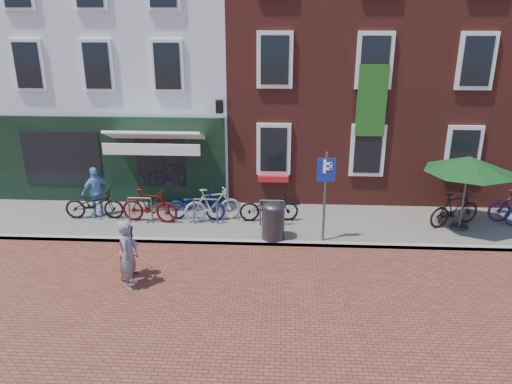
# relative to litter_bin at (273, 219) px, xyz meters

# --- Properties ---
(ground) EXTENTS (80.00, 80.00, 0.00)m
(ground) POSITION_rel_litter_bin_xyz_m (-0.56, -0.30, -0.71)
(ground) COLOR brown
(sidewalk) EXTENTS (24.00, 3.00, 0.10)m
(sidewalk) POSITION_rel_litter_bin_xyz_m (0.44, 1.20, -0.66)
(sidewalk) COLOR slate
(sidewalk) RESTS_ON ground
(building_stucco) EXTENTS (8.00, 8.00, 9.00)m
(building_stucco) POSITION_rel_litter_bin_xyz_m (-5.56, 6.70, 3.79)
(building_stucco) COLOR silver
(building_stucco) RESTS_ON ground
(building_brick_mid) EXTENTS (6.00, 8.00, 10.00)m
(building_brick_mid) POSITION_rel_litter_bin_xyz_m (1.44, 6.70, 4.29)
(building_brick_mid) COLOR maroon
(building_brick_mid) RESTS_ON ground
(building_brick_right) EXTENTS (6.00, 8.00, 10.00)m
(building_brick_right) POSITION_rel_litter_bin_xyz_m (7.44, 6.70, 4.29)
(building_brick_right) COLOR maroon
(building_brick_right) RESTS_ON ground
(litter_bin) EXTENTS (0.64, 0.64, 1.18)m
(litter_bin) POSITION_rel_litter_bin_xyz_m (0.00, 0.00, 0.00)
(litter_bin) COLOR #323235
(litter_bin) RESTS_ON sidewalk
(parking_sign) EXTENTS (0.50, 0.08, 2.59)m
(parking_sign) POSITION_rel_litter_bin_xyz_m (1.41, -0.06, 1.09)
(parking_sign) COLOR #4C4C4F
(parking_sign) RESTS_ON sidewalk
(parasol) EXTENTS (2.51, 2.51, 2.33)m
(parasol) POSITION_rel_litter_bin_xyz_m (5.55, 1.00, 1.48)
(parasol) COLOR #4C4C4F
(parasol) RESTS_ON sidewalk
(woman) EXTENTS (0.43, 0.64, 1.71)m
(woman) POSITION_rel_litter_bin_xyz_m (-3.35, -2.64, 0.15)
(woman) COLOR gray
(woman) RESTS_ON ground
(boy) EXTENTS (0.66, 0.78, 1.42)m
(boy) POSITION_rel_litter_bin_xyz_m (-3.46, -2.18, 0.00)
(boy) COLOR #9D3750
(boy) RESTS_ON ground
(cafe_person) EXTENTS (0.95, 0.90, 1.59)m
(cafe_person) POSITION_rel_litter_bin_xyz_m (-5.56, 1.40, 0.18)
(cafe_person) COLOR #729AD2
(cafe_person) RESTS_ON sidewalk
(bicycle_0) EXTENTS (1.84, 0.72, 0.95)m
(bicycle_0) POSITION_rel_litter_bin_xyz_m (-5.58, 1.15, -0.13)
(bicycle_0) COLOR black
(bicycle_0) RESTS_ON sidewalk
(bicycle_1) EXTENTS (1.80, 0.69, 1.06)m
(bicycle_1) POSITION_rel_litter_bin_xyz_m (-3.79, 0.98, -0.08)
(bicycle_1) COLOR #4D0907
(bicycle_1) RESTS_ON sidewalk
(bicycle_2) EXTENTS (1.82, 0.65, 0.95)m
(bicycle_2) POSITION_rel_litter_bin_xyz_m (-2.41, 1.23, -0.13)
(bicycle_2) COLOR #0A1055
(bicycle_2) RESTS_ON sidewalk
(bicycle_3) EXTENTS (1.83, 0.97, 1.06)m
(bicycle_3) POSITION_rel_litter_bin_xyz_m (-1.88, 1.16, -0.08)
(bicycle_3) COLOR #A8A8AA
(bicycle_3) RESTS_ON sidewalk
(bicycle_4) EXTENTS (1.87, 0.81, 0.95)m
(bicycle_4) POSITION_rel_litter_bin_xyz_m (-0.16, 1.25, -0.13)
(bicycle_4) COLOR black
(bicycle_4) RESTS_ON sidewalk
(bicycle_5) EXTENTS (1.81, 1.16, 1.06)m
(bicycle_5) POSITION_rel_litter_bin_xyz_m (5.41, 1.19, -0.08)
(bicycle_5) COLOR black
(bicycle_5) RESTS_ON sidewalk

